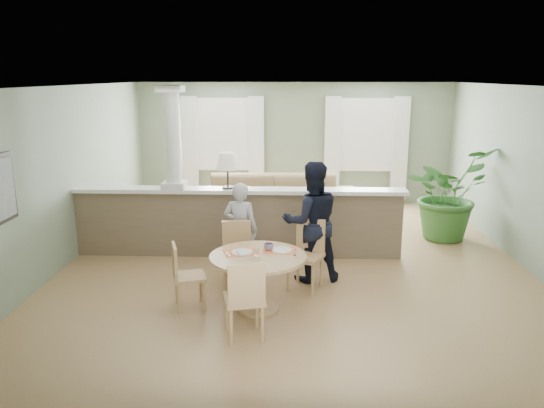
{
  "coord_description": "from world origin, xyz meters",
  "views": [
    {
      "loc": [
        -0.04,
        -7.95,
        2.86
      ],
      "look_at": [
        -0.31,
        -1.0,
        1.16
      ],
      "focal_mm": 35.0,
      "sensor_mm": 36.0,
      "label": 1
    }
  ],
  "objects_px": {
    "chair_far_man": "(307,251)",
    "chair_side": "(184,273)",
    "sofa": "(274,202)",
    "man_person": "(312,222)",
    "houseplant": "(447,193)",
    "child_person": "(241,230)",
    "dining_table": "(258,266)",
    "chair_near": "(245,296)",
    "chair_far_boy": "(237,252)"
  },
  "relations": [
    {
      "from": "dining_table",
      "to": "child_person",
      "type": "distance_m",
      "value": 1.2
    },
    {
      "from": "chair_far_man",
      "to": "chair_side",
      "type": "height_order",
      "value": "chair_far_man"
    },
    {
      "from": "chair_near",
      "to": "chair_side",
      "type": "height_order",
      "value": "chair_near"
    },
    {
      "from": "chair_far_man",
      "to": "chair_side",
      "type": "bearing_deg",
      "value": -132.15
    },
    {
      "from": "chair_side",
      "to": "man_person",
      "type": "xyz_separation_m",
      "value": [
        1.61,
        1.03,
        0.39
      ]
    },
    {
      "from": "chair_far_man",
      "to": "chair_near",
      "type": "bearing_deg",
      "value": -92.49
    },
    {
      "from": "dining_table",
      "to": "chair_far_man",
      "type": "height_order",
      "value": "chair_far_man"
    },
    {
      "from": "chair_far_man",
      "to": "chair_side",
      "type": "xyz_separation_m",
      "value": [
        -1.55,
        -0.73,
        -0.06
      ]
    },
    {
      "from": "chair_side",
      "to": "child_person",
      "type": "distance_m",
      "value": 1.3
    },
    {
      "from": "chair_far_man",
      "to": "man_person",
      "type": "distance_m",
      "value": 0.45
    },
    {
      "from": "chair_far_boy",
      "to": "chair_near",
      "type": "relative_size",
      "value": 0.98
    },
    {
      "from": "houseplant",
      "to": "chair_far_boy",
      "type": "distance_m",
      "value": 4.24
    },
    {
      "from": "houseplant",
      "to": "dining_table",
      "type": "height_order",
      "value": "houseplant"
    },
    {
      "from": "man_person",
      "to": "chair_near",
      "type": "bearing_deg",
      "value": 55.76
    },
    {
      "from": "chair_near",
      "to": "man_person",
      "type": "relative_size",
      "value": 0.55
    },
    {
      "from": "chair_near",
      "to": "chair_side",
      "type": "distance_m",
      "value": 1.16
    },
    {
      "from": "chair_far_boy",
      "to": "child_person",
      "type": "bearing_deg",
      "value": 80.94
    },
    {
      "from": "dining_table",
      "to": "chair_far_boy",
      "type": "distance_m",
      "value": 0.81
    },
    {
      "from": "houseplant",
      "to": "chair_far_man",
      "type": "bearing_deg",
      "value": -136.65
    },
    {
      "from": "dining_table",
      "to": "chair_far_man",
      "type": "bearing_deg",
      "value": 50.61
    },
    {
      "from": "chair_side",
      "to": "houseplant",
      "type": "bearing_deg",
      "value": -69.8
    },
    {
      "from": "dining_table",
      "to": "chair_far_boy",
      "type": "height_order",
      "value": "chair_far_boy"
    },
    {
      "from": "chair_near",
      "to": "chair_side",
      "type": "relative_size",
      "value": 1.12
    },
    {
      "from": "dining_table",
      "to": "chair_far_man",
      "type": "distance_m",
      "value": 0.98
    },
    {
      "from": "chair_far_boy",
      "to": "child_person",
      "type": "xyz_separation_m",
      "value": [
        0.02,
        0.41,
        0.19
      ]
    },
    {
      "from": "chair_near",
      "to": "man_person",
      "type": "height_order",
      "value": "man_person"
    },
    {
      "from": "sofa",
      "to": "chair_far_man",
      "type": "xyz_separation_m",
      "value": [
        0.57,
        -3.06,
        0.05
      ]
    },
    {
      "from": "sofa",
      "to": "houseplant",
      "type": "height_order",
      "value": "houseplant"
    },
    {
      "from": "sofa",
      "to": "houseplant",
      "type": "bearing_deg",
      "value": -14.97
    },
    {
      "from": "chair_side",
      "to": "child_person",
      "type": "height_order",
      "value": "child_person"
    },
    {
      "from": "chair_side",
      "to": "chair_far_man",
      "type": "bearing_deg",
      "value": -81.9
    },
    {
      "from": "dining_table",
      "to": "chair_side",
      "type": "distance_m",
      "value": 0.94
    },
    {
      "from": "houseplant",
      "to": "child_person",
      "type": "distance_m",
      "value": 4.0
    },
    {
      "from": "chair_far_man",
      "to": "child_person",
      "type": "distance_m",
      "value": 1.04
    },
    {
      "from": "sofa",
      "to": "chair_near",
      "type": "relative_size",
      "value": 3.48
    },
    {
      "from": "chair_side",
      "to": "man_person",
      "type": "bearing_deg",
      "value": -74.67
    },
    {
      "from": "houseplant",
      "to": "chair_far_boy",
      "type": "height_order",
      "value": "houseplant"
    },
    {
      "from": "sofa",
      "to": "chair_far_boy",
      "type": "bearing_deg",
      "value": -99.92
    },
    {
      "from": "chair_far_boy",
      "to": "man_person",
      "type": "xyz_separation_m",
      "value": [
        1.02,
        0.31,
        0.35
      ]
    },
    {
      "from": "sofa",
      "to": "chair_far_man",
      "type": "relative_size",
      "value": 3.41
    },
    {
      "from": "houseplant",
      "to": "child_person",
      "type": "bearing_deg",
      "value": -150.13
    },
    {
      "from": "chair_far_man",
      "to": "houseplant",
      "type": "bearing_deg",
      "value": 65.89
    },
    {
      "from": "dining_table",
      "to": "man_person",
      "type": "height_order",
      "value": "man_person"
    },
    {
      "from": "chair_far_boy",
      "to": "chair_side",
      "type": "distance_m",
      "value": 0.93
    },
    {
      "from": "dining_table",
      "to": "chair_near",
      "type": "bearing_deg",
      "value": -97.08
    },
    {
      "from": "chair_side",
      "to": "man_person",
      "type": "relative_size",
      "value": 0.49
    },
    {
      "from": "sofa",
      "to": "man_person",
      "type": "bearing_deg",
      "value": -79.77
    },
    {
      "from": "sofa",
      "to": "man_person",
      "type": "distance_m",
      "value": 2.86
    },
    {
      "from": "chair_far_boy",
      "to": "houseplant",
      "type": "bearing_deg",
      "value": 27.64
    },
    {
      "from": "chair_far_man",
      "to": "chair_near",
      "type": "distance_m",
      "value": 1.69
    }
  ]
}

